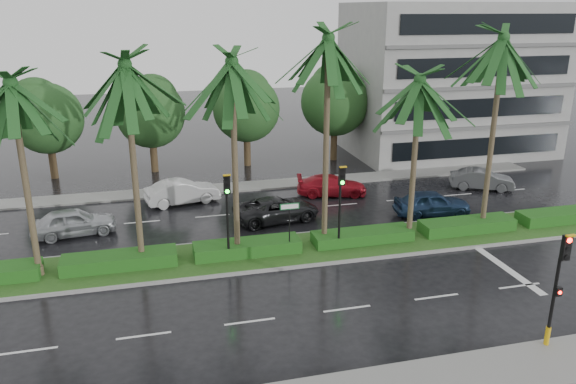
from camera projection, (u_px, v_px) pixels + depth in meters
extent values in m
plane|color=black|center=(312.00, 258.00, 27.31)|extent=(120.00, 120.00, 0.00)
cube|color=gray|center=(262.00, 185.00, 38.34)|extent=(40.00, 2.00, 0.12)
cube|color=gray|center=(306.00, 249.00, 28.21)|extent=(36.00, 4.00, 0.14)
cube|color=#1D4918|center=(306.00, 247.00, 28.19)|extent=(35.60, 3.70, 0.02)
cube|color=#224D16|center=(120.00, 261.00, 25.99)|extent=(5.20, 1.40, 0.60)
cube|color=#224D16|center=(247.00, 248.00, 27.39)|extent=(5.20, 1.40, 0.60)
cube|color=#224D16|center=(362.00, 236.00, 28.79)|extent=(5.20, 1.40, 0.60)
cube|color=#224D16|center=(467.00, 225.00, 30.19)|extent=(5.20, 1.40, 0.60)
cube|color=#224D16|center=(562.00, 216.00, 31.59)|extent=(5.20, 1.40, 0.60)
cube|color=silver|center=(28.00, 351.00, 19.91)|extent=(2.00, 0.12, 0.01)
cube|color=silver|center=(68.00, 228.00, 30.96)|extent=(2.00, 0.12, 0.01)
cube|color=silver|center=(144.00, 336.00, 20.84)|extent=(2.00, 0.12, 0.01)
cube|color=silver|center=(142.00, 222.00, 31.89)|extent=(2.00, 0.12, 0.01)
cube|color=silver|center=(250.00, 322.00, 21.77)|extent=(2.00, 0.12, 0.01)
cube|color=silver|center=(212.00, 216.00, 32.82)|extent=(2.00, 0.12, 0.01)
cube|color=silver|center=(347.00, 309.00, 22.71)|extent=(2.00, 0.12, 0.01)
cube|color=silver|center=(279.00, 210.00, 33.76)|extent=(2.00, 0.12, 0.01)
cube|color=silver|center=(436.00, 297.00, 23.64)|extent=(2.00, 0.12, 0.01)
cube|color=silver|center=(342.00, 205.00, 34.69)|extent=(2.00, 0.12, 0.01)
cube|color=silver|center=(519.00, 286.00, 24.57)|extent=(2.00, 0.12, 0.01)
cube|color=silver|center=(401.00, 200.00, 35.62)|extent=(2.00, 0.12, 0.01)
cube|color=silver|center=(458.00, 195.00, 36.56)|extent=(2.00, 0.12, 0.01)
cube|color=silver|center=(511.00, 190.00, 37.49)|extent=(2.00, 0.12, 0.01)
cube|color=silver|center=(502.00, 265.00, 26.53)|extent=(0.40, 6.00, 0.01)
cylinder|color=#413925|center=(26.00, 184.00, 23.93)|extent=(0.28, 0.28, 8.57)
cylinder|color=#413925|center=(39.00, 270.00, 25.20)|extent=(0.40, 0.40, 0.44)
cylinder|color=#413925|center=(134.00, 169.00, 24.98)|extent=(0.28, 0.28, 9.20)
cylinder|color=#413925|center=(142.00, 259.00, 26.35)|extent=(0.40, 0.40, 0.44)
cylinder|color=#413925|center=(235.00, 164.00, 25.84)|extent=(0.28, 0.28, 9.23)
cylinder|color=#413925|center=(238.00, 251.00, 27.21)|extent=(0.40, 0.40, 0.44)
cylinder|color=#413925|center=(326.00, 147.00, 27.02)|extent=(0.28, 0.28, 10.15)
cylinder|color=#413925|center=(324.00, 240.00, 28.54)|extent=(0.40, 0.40, 0.44)
cylinder|color=#413925|center=(414.00, 162.00, 28.01)|extent=(0.28, 0.28, 8.20)
cylinder|color=#413925|center=(409.00, 234.00, 29.22)|extent=(0.40, 0.40, 0.44)
cylinder|color=#413925|center=(492.00, 138.00, 29.04)|extent=(0.28, 0.28, 10.07)
cylinder|color=#413925|center=(482.00, 224.00, 30.54)|extent=(0.40, 0.40, 0.44)
cylinder|color=black|center=(553.00, 302.00, 19.58)|extent=(0.12, 0.12, 3.40)
cube|color=black|center=(566.00, 248.00, 18.74)|extent=(0.30, 0.18, 0.90)
cube|color=gold|center=(571.00, 236.00, 18.48)|extent=(0.34, 0.12, 0.06)
cylinder|color=#FF0C05|center=(570.00, 240.00, 18.56)|extent=(0.18, 0.04, 0.18)
cylinder|color=black|center=(568.00, 249.00, 18.65)|extent=(0.18, 0.04, 0.18)
cylinder|color=black|center=(567.00, 257.00, 18.74)|extent=(0.18, 0.04, 0.18)
cylinder|color=gold|center=(547.00, 336.00, 20.00)|extent=(0.18, 0.18, 0.70)
cube|color=black|center=(558.00, 291.00, 19.28)|extent=(0.22, 0.16, 0.32)
cylinder|color=#FF0C05|center=(560.00, 293.00, 19.19)|extent=(0.12, 0.03, 0.12)
cylinder|color=black|center=(228.00, 227.00, 26.17)|extent=(0.12, 0.12, 3.40)
cube|color=black|center=(227.00, 185.00, 25.33)|extent=(0.30, 0.18, 0.90)
cube|color=gold|center=(227.00, 175.00, 25.07)|extent=(0.34, 0.12, 0.06)
cylinder|color=black|center=(227.00, 179.00, 25.15)|extent=(0.18, 0.04, 0.18)
cylinder|color=black|center=(227.00, 185.00, 25.24)|extent=(0.18, 0.04, 0.18)
cylinder|color=#0CE519|center=(227.00, 191.00, 25.33)|extent=(0.18, 0.04, 0.18)
cylinder|color=black|center=(339.00, 217.00, 27.45)|extent=(0.12, 0.12, 3.40)
cube|color=black|center=(342.00, 176.00, 26.62)|extent=(0.30, 0.18, 0.90)
cube|color=gold|center=(343.00, 167.00, 26.36)|extent=(0.34, 0.12, 0.06)
cylinder|color=black|center=(343.00, 170.00, 26.43)|extent=(0.18, 0.04, 0.18)
cylinder|color=black|center=(343.00, 177.00, 26.52)|extent=(0.18, 0.04, 0.18)
cylinder|color=#0CE519|center=(342.00, 183.00, 26.62)|extent=(0.18, 0.04, 0.18)
cylinder|color=black|center=(289.00, 229.00, 27.09)|extent=(0.06, 0.06, 2.60)
cube|color=#0C5926|center=(290.00, 206.00, 26.70)|extent=(0.95, 0.04, 0.30)
cube|color=white|center=(290.00, 207.00, 26.68)|extent=(0.85, 0.01, 0.22)
cylinder|color=#372719|center=(53.00, 162.00, 39.79)|extent=(0.52, 0.52, 2.40)
sphere|color=#18411E|center=(47.00, 118.00, 38.82)|extent=(4.93, 4.93, 4.93)
sphere|color=#18411E|center=(46.00, 104.00, 38.79)|extent=(3.70, 3.70, 3.70)
cylinder|color=#372719|center=(154.00, 156.00, 41.42)|extent=(0.52, 0.52, 2.40)
sphere|color=#18411E|center=(151.00, 114.00, 40.45)|extent=(4.94, 4.94, 4.94)
sphere|color=#18411E|center=(150.00, 100.00, 40.42)|extent=(3.71, 3.71, 3.71)
cylinder|color=#372719|center=(247.00, 150.00, 43.05)|extent=(0.52, 0.52, 2.45)
sphere|color=#18411E|center=(246.00, 109.00, 42.05)|extent=(5.04, 5.04, 5.04)
sphere|color=#18411E|center=(245.00, 95.00, 42.02)|extent=(3.78, 3.78, 3.78)
cylinder|color=#372719|center=(334.00, 144.00, 44.66)|extent=(0.52, 0.52, 2.58)
sphere|color=#18411E|center=(335.00, 102.00, 43.61)|extent=(5.31, 5.31, 5.31)
sphere|color=#18411E|center=(334.00, 88.00, 43.56)|extent=(3.98, 3.98, 3.98)
cylinder|color=#372719|center=(414.00, 141.00, 46.34)|extent=(0.52, 0.52, 2.25)
sphere|color=#18411E|center=(417.00, 106.00, 45.43)|extent=(4.63, 4.63, 4.63)
sphere|color=#18411E|center=(416.00, 94.00, 45.42)|extent=(3.47, 3.47, 3.47)
cube|color=gray|center=(449.00, 80.00, 45.98)|extent=(16.00, 10.00, 12.00)
imported|color=#ADB0B5|center=(73.00, 222.00, 29.86)|extent=(2.39, 4.58, 1.49)
imported|color=#B3B3B3|center=(182.00, 192.00, 34.76)|extent=(2.40, 4.75, 1.49)
imported|color=black|center=(277.00, 209.00, 31.95)|extent=(3.00, 5.20, 1.36)
imported|color=#A4111E|center=(332.00, 185.00, 36.33)|extent=(2.76, 4.78, 1.30)
imported|color=#182C4A|center=(432.00, 203.00, 32.74)|extent=(2.26, 4.57, 1.50)
imported|color=#4D4F52|center=(482.00, 179.00, 37.52)|extent=(3.04, 4.33, 1.35)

